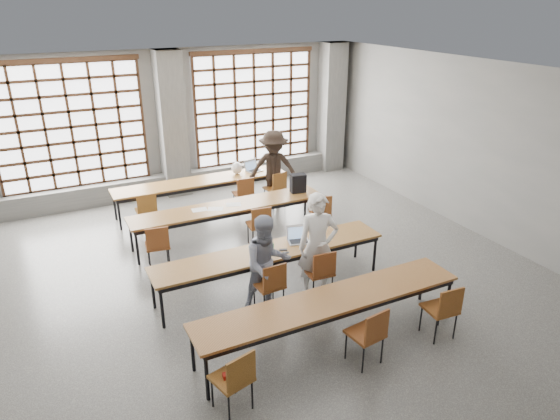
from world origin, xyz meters
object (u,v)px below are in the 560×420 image
object	(u,v)px
chair_back_left	(147,208)
student_back	(274,169)
chair_back_right	(277,186)
chair_front_right	(321,269)
chair_mid_right	(321,210)
mouse	(321,238)
student_male	(318,246)
chair_front_left	(271,282)
chair_near_mid	(370,331)
green_box	(266,246)
desk_row_a	(201,183)
chair_back_mid	(244,191)
chair_near_right	(444,307)
chair_mid_left	(158,243)
chair_near_left	(235,376)
backpack	(298,183)
laptop_back	(253,168)
desk_row_d	(331,303)
desk_row_b	(229,208)
laptop_front	(298,237)
phone	(283,250)
red_pouch	(231,375)
desk_row_c	(271,253)
chair_mid_centre	(260,222)
student_female	(267,264)

from	to	relation	value
chair_back_left	student_back	bearing A→B (deg)	2.46
chair_back_right	chair_front_right	xyz separation A→B (m)	(-1.07, -3.82, 0.00)
chair_mid_right	mouse	size ratio (longest dim) A/B	8.98
student_male	chair_front_left	bearing A→B (deg)	-152.28
student_back	chair_near_mid	bearing A→B (deg)	-78.48
chair_back_left	green_box	world-z (taller)	chair_back_left
desk_row_a	mouse	world-z (taller)	mouse
chair_back_mid	green_box	xyz separation A→B (m)	(-0.89, -3.11, 0.24)
chair_back_mid	chair_near_right	world-z (taller)	same
chair_near_right	green_box	bearing A→B (deg)	124.83
chair_mid_left	chair_front_right	world-z (taller)	same
chair_front_right	chair_near_right	size ratio (longest dim) A/B	1.00
chair_near_left	backpack	world-z (taller)	backpack
laptop_back	desk_row_d	bearing A→B (deg)	-102.65
desk_row_b	chair_back_right	xyz separation A→B (m)	(1.59, 1.07, -0.13)
desk_row_b	laptop_front	size ratio (longest dim) A/B	9.41
phone	red_pouch	bearing A→B (deg)	-129.44
chair_mid_right	laptop_back	distance (m)	2.49
chair_front_right	desk_row_c	bearing A→B (deg)	133.37
chair_back_mid	desk_row_d	bearing A→B (deg)	-98.41
desk_row_a	chair_front_left	distance (m)	4.46
chair_front_left	student_back	world-z (taller)	student_back
chair_back_right	chair_mid_right	xyz separation A→B (m)	(0.19, -1.70, 0.00)
mouse	red_pouch	bearing A→B (deg)	-138.75
chair_back_mid	phone	size ratio (longest dim) A/B	6.77
green_box	laptop_front	bearing A→B (deg)	2.60
chair_mid_centre	chair_front_right	xyz separation A→B (m)	(0.13, -2.11, 0.00)
student_female	chair_mid_centre	bearing A→B (deg)	73.53
mouse	backpack	xyz separation A→B (m)	(0.72, 2.18, 0.18)
backpack	student_female	bearing A→B (deg)	-116.76
desk_row_c	student_back	distance (m)	3.71
chair_near_right	phone	world-z (taller)	chair_near_right
desk_row_c	laptop_back	world-z (taller)	laptop_back
student_back	red_pouch	distance (m)	6.43
student_female	chair_back_left	bearing A→B (deg)	110.53
chair_mid_centre	student_male	xyz separation A→B (m)	(0.14, -1.99, 0.36)
desk_row_d	chair_mid_centre	bearing A→B (deg)	83.86
chair_mid_centre	chair_mid_right	distance (m)	1.38
desk_row_d	chair_back_mid	world-z (taller)	chair_back_mid
chair_front_left	laptop_front	bearing A→B (deg)	40.57
chair_near_mid	chair_near_right	world-z (taller)	same
student_male	laptop_front	world-z (taller)	student_male
chair_mid_right	student_back	size ratio (longest dim) A/B	0.48
chair_mid_right	student_female	distance (m)	2.94
chair_front_right	backpack	xyz separation A→B (m)	(1.08, 2.79, 0.39)
desk_row_c	phone	distance (m)	0.22
chair_back_left	chair_near_right	xyz separation A→B (m)	(2.97, -5.50, 0.00)
chair_back_mid	student_male	distance (m)	3.71
chair_front_left	chair_mid_right	bearing A→B (deg)	44.65
desk_row_c	red_pouch	size ratio (longest dim) A/B	20.00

